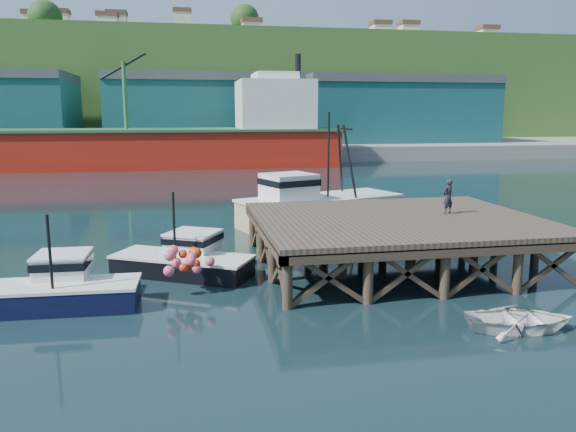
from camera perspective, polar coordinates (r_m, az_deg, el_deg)
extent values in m
plane|color=black|center=(23.74, -1.69, -5.58)|extent=(300.00, 300.00, 0.00)
cube|color=brown|center=(24.70, 10.99, -0.36)|extent=(12.00, 10.00, 0.25)
cube|color=#473828|center=(20.43, 15.95, -3.55)|extent=(12.00, 0.30, 0.35)
cylinder|color=#473828|center=(19.04, -0.07, -7.13)|extent=(0.36, 0.36, 2.60)
cylinder|color=#473828|center=(28.04, -3.60, -1.41)|extent=(0.36, 0.36, 2.60)
cylinder|color=#473828|center=(31.50, 17.44, -0.56)|extent=(0.36, 0.36, 2.60)
cube|color=gray|center=(92.77, -8.51, 6.89)|extent=(160.00, 40.00, 2.00)
cube|color=#1B5B5A|center=(87.61, -8.48, 10.29)|extent=(28.00, 16.00, 9.00)
cube|color=#1B5B5A|center=(93.74, 10.47, 10.24)|extent=(30.00, 16.00, 9.00)
cube|color=red|center=(71.18, -17.58, 6.45)|extent=(55.00, 9.50, 4.40)
cube|color=#26592D|center=(71.08, -17.68, 8.30)|extent=(55.50, 10.00, 0.30)
cube|color=silver|center=(71.48, -1.40, 11.20)|extent=(9.00, 9.00, 6.00)
cube|color=silver|center=(71.60, -1.41, 13.84)|extent=(5.00, 7.00, 1.20)
cylinder|color=black|center=(72.27, 1.02, 15.16)|extent=(0.70, 0.70, 2.50)
cube|color=#2D511E|center=(122.67, -9.21, 12.38)|extent=(220.00, 50.00, 22.00)
cube|color=black|center=(20.66, -22.35, -7.66)|extent=(5.32, 2.09, 0.82)
cube|color=silver|center=(20.54, -22.43, -6.53)|extent=(5.43, 2.13, 0.11)
cube|color=silver|center=(21.32, -21.91, -4.79)|extent=(1.77, 1.77, 0.82)
cube|color=black|center=(21.27, -21.94, -4.32)|extent=(1.87, 1.87, 0.27)
cylinder|color=black|center=(19.73, -23.04, -3.48)|extent=(0.10, 0.10, 2.54)
cube|color=black|center=(23.38, -10.67, -5.02)|extent=(5.89, 4.45, 0.77)
cube|color=silver|center=(23.28, -10.71, -4.07)|extent=(6.00, 4.54, 0.10)
cube|color=silver|center=(24.05, -9.61, -2.66)|extent=(2.51, 2.51, 0.77)
cube|color=black|center=(24.01, -9.62, -2.26)|extent=(2.65, 2.65, 0.26)
cylinder|color=black|center=(22.50, -11.49, -1.06)|extent=(0.10, 0.10, 2.74)
sphere|color=#E55469|center=(20.92, -11.06, -5.29)|extent=(0.36, 0.36, 0.36)
sphere|color=#E55469|center=(21.05, -8.97, -4.65)|extent=(0.36, 0.36, 0.36)
sphere|color=#BA3417|center=(20.58, -9.90, -4.53)|extent=(0.36, 0.36, 0.36)
cube|color=#CAB783|center=(33.22, 3.33, 0.44)|extent=(10.22, 6.49, 1.58)
cube|color=silver|center=(33.09, 3.34, 1.87)|extent=(10.45, 6.71, 0.13)
cube|color=silver|center=(32.53, -0.41, 3.06)|extent=(3.33, 3.22, 1.58)
cube|color=black|center=(32.48, -0.41, 3.68)|extent=(3.44, 3.34, 0.35)
cylinder|color=black|center=(32.93, 4.13, 5.89)|extent=(0.12, 0.12, 5.27)
imported|color=silver|center=(18.80, 22.51, -9.67)|extent=(3.61, 2.86, 0.67)
imported|color=#212129|center=(25.86, 15.93, 1.92)|extent=(0.66, 0.56, 1.54)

